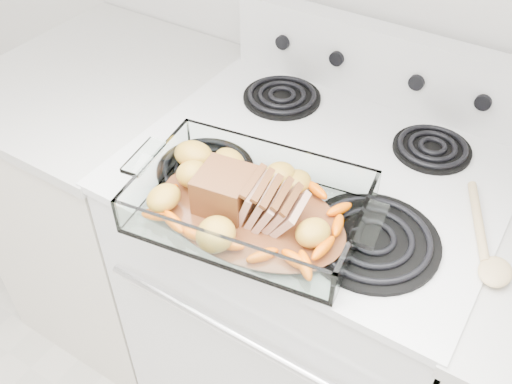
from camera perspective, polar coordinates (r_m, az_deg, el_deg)
The scene contains 6 objects.
electric_range at distance 1.56m, azimuth 5.20°, elevation -9.77°, with size 0.78×0.70×1.12m.
counter_left at distance 1.85m, azimuth -13.23°, elevation -1.10°, with size 0.58×0.68×0.93m.
baking_dish at distance 1.07m, azimuth -0.57°, elevation -1.68°, with size 0.42×0.27×0.08m.
pork_roast at distance 1.06m, azimuth -1.49°, elevation -0.29°, with size 0.21×0.10×0.08m.
roast_vegetables at distance 1.09m, azimuth 0.38°, elevation 0.03°, with size 0.40×0.22×0.05m.
wooden_spoon at distance 1.11m, azimuth 22.14°, elevation -5.25°, with size 0.14×0.24×0.02m.
Camera 1 is at (0.39, 0.78, 1.71)m, focal length 40.00 mm.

